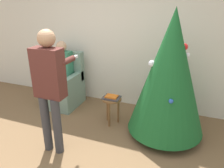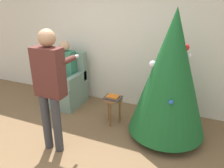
{
  "view_description": "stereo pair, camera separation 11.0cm",
  "coord_description": "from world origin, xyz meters",
  "px_view_note": "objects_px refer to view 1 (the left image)",
  "views": [
    {
      "loc": [
        1.52,
        -1.75,
        2.09
      ],
      "look_at": [
        0.51,
        0.87,
        0.96
      ],
      "focal_mm": 35.0,
      "sensor_mm": 36.0,
      "label": 1
    },
    {
      "loc": [
        1.62,
        -1.71,
        2.09
      ],
      "look_at": [
        0.51,
        0.87,
        0.96
      ],
      "focal_mm": 35.0,
      "sensor_mm": 36.0,
      "label": 2
    }
  ],
  "objects_px": {
    "armchair": "(64,87)",
    "person_seated": "(61,71)",
    "christmas_tree": "(170,73)",
    "side_stool": "(112,103)",
    "person_standing": "(49,83)"
  },
  "relations": [
    {
      "from": "armchair",
      "to": "person_seated",
      "type": "height_order",
      "value": "person_seated"
    },
    {
      "from": "christmas_tree",
      "to": "person_seated",
      "type": "xyz_separation_m",
      "value": [
        -2.1,
        0.33,
        -0.32
      ]
    },
    {
      "from": "side_stool",
      "to": "person_seated",
      "type": "bearing_deg",
      "value": 164.81
    },
    {
      "from": "armchair",
      "to": "person_standing",
      "type": "distance_m",
      "value": 1.59
    },
    {
      "from": "person_seated",
      "to": "person_standing",
      "type": "relative_size",
      "value": 0.75
    },
    {
      "from": "person_standing",
      "to": "person_seated",
      "type": "bearing_deg",
      "value": 118.14
    },
    {
      "from": "person_standing",
      "to": "side_stool",
      "type": "xyz_separation_m",
      "value": [
        0.52,
        0.93,
        -0.65
      ]
    },
    {
      "from": "christmas_tree",
      "to": "side_stool",
      "type": "distance_m",
      "value": 1.12
    },
    {
      "from": "christmas_tree",
      "to": "person_seated",
      "type": "height_order",
      "value": "christmas_tree"
    },
    {
      "from": "armchair",
      "to": "person_standing",
      "type": "xyz_separation_m",
      "value": [
        0.67,
        -1.28,
        0.67
      ]
    },
    {
      "from": "person_standing",
      "to": "christmas_tree",
      "type": "bearing_deg",
      "value": 32.76
    },
    {
      "from": "armchair",
      "to": "side_stool",
      "type": "bearing_deg",
      "value": -16.61
    },
    {
      "from": "person_seated",
      "to": "person_standing",
      "type": "height_order",
      "value": "person_standing"
    },
    {
      "from": "person_standing",
      "to": "side_stool",
      "type": "relative_size",
      "value": 3.56
    },
    {
      "from": "armchair",
      "to": "person_seated",
      "type": "distance_m",
      "value": 0.36
    }
  ]
}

